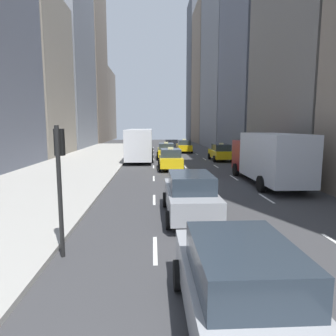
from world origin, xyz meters
TOP-DOWN VIEW (x-y plane):
  - sidewalk_left at (-7.00, 27.00)m, footprint 8.00×66.00m
  - lane_markings at (2.60, 23.00)m, footprint 5.72×56.00m
  - building_row_left at (-14.00, 46.88)m, footprint 6.00×87.87m
  - building_row_right at (12.00, 42.61)m, footprint 6.00×83.37m
  - taxi_lead at (1.20, 24.31)m, footprint 2.02×4.40m
  - taxi_second at (1.20, 32.53)m, footprint 2.02×4.40m
  - taxi_third at (6.80, 30.43)m, footprint 2.02×4.40m
  - taxi_fourth at (4.00, 40.31)m, footprint 2.02×4.40m
  - sedan_black_near at (1.20, 4.39)m, footprint 2.02×4.43m
  - sedan_silver_behind at (1.20, 11.13)m, footprint 2.02×4.69m
  - city_bus at (-1.61, 32.13)m, footprint 2.80×11.61m
  - box_truck at (6.80, 17.61)m, footprint 2.58×8.40m
  - traffic_light_pole at (-2.75, 7.77)m, footprint 0.24×0.42m

SIDE VIEW (x-z plane):
  - lane_markings at x=2.60m, z-range 0.00..0.01m
  - sidewalk_left at x=-7.00m, z-range 0.00..0.15m
  - sedan_black_near at x=1.20m, z-range 0.02..1.73m
  - taxi_lead at x=1.20m, z-range -0.05..1.82m
  - taxi_second at x=1.20m, z-range -0.05..1.82m
  - taxi_third at x=6.80m, z-range -0.05..1.82m
  - taxi_fourth at x=4.00m, z-range -0.05..1.82m
  - sedan_silver_behind at x=1.20m, z-range 0.01..1.79m
  - box_truck at x=6.80m, z-range 0.14..3.29m
  - city_bus at x=-1.61m, z-range 0.16..3.41m
  - traffic_light_pole at x=-2.75m, z-range 0.61..4.21m
  - building_row_left at x=-14.00m, z-range -4.48..31.49m
  - building_row_right at x=12.00m, z-range -1.98..32.48m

